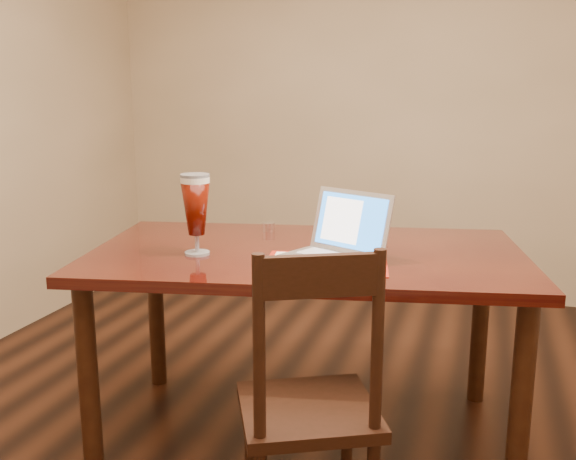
% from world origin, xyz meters
% --- Properties ---
extents(room_shell, '(4.51, 5.01, 2.71)m').
position_xyz_m(room_shell, '(0.00, 0.00, 1.76)').
color(room_shell, tan).
rests_on(room_shell, ground).
extents(dining_table, '(1.92, 1.31, 1.16)m').
position_xyz_m(dining_table, '(-0.19, 0.33, 0.74)').
color(dining_table, '#451209').
rests_on(dining_table, ground).
extents(dining_chair, '(0.58, 0.57, 1.03)m').
position_xyz_m(dining_chair, '(0.01, -0.32, 0.48)').
color(dining_chair, black).
rests_on(dining_chair, ground).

